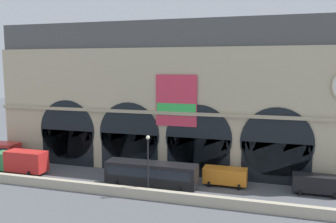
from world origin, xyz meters
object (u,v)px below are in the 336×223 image
Objects in this scene: van_mideast at (225,176)px; box_truck_west at (21,161)px; street_lamp_quayside at (148,158)px; van_east at (317,184)px; bus_center at (151,174)px.

box_truck_west is at bearing -173.61° from van_mideast.
van_mideast is at bearing 6.39° from box_truck_west.
street_lamp_quayside is at bearing -141.98° from van_mideast.
box_truck_west is at bearing 171.20° from street_lamp_quayside.
street_lamp_quayside is (-7.69, -6.01, 3.17)m from van_mideast.
van_east is at bearing 0.80° from van_mideast.
street_lamp_quayside is (-17.97, -6.16, 3.17)m from van_east.
bus_center is at bearing 102.56° from street_lamp_quayside.
box_truck_west is at bearing -175.14° from van_east.
bus_center is at bearing -169.06° from van_east.
bus_center is at bearing -1.27° from box_truck_west.
box_truck_west is 18.75m from bus_center.
van_mideast is 0.75× the size of street_lamp_quayside.
bus_center is (18.74, -0.42, 0.08)m from box_truck_west.
street_lamp_quayside is at bearing -8.80° from box_truck_west.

